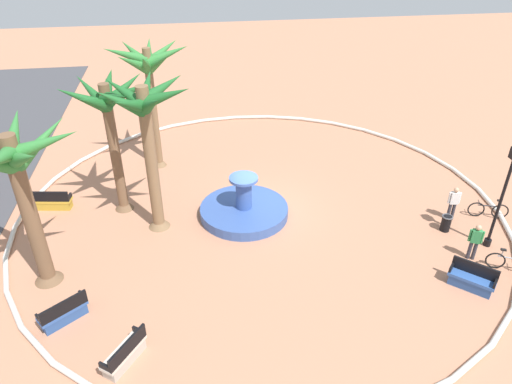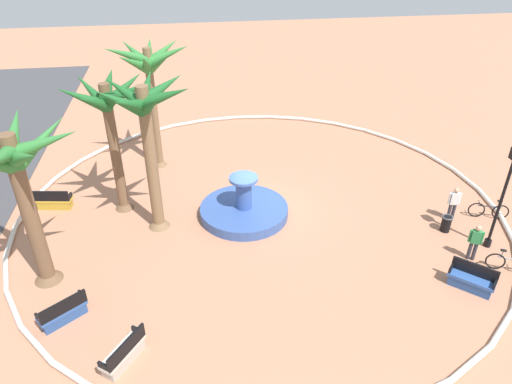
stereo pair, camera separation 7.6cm
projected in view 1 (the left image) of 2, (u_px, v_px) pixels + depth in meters
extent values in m
plane|color=tan|center=(261.00, 209.00, 21.62)|extent=(80.00, 80.00, 0.00)
torus|color=silver|center=(261.00, 207.00, 21.57)|extent=(21.56, 21.56, 0.20)
cylinder|color=#38569E|center=(244.00, 211.00, 21.06)|extent=(3.91, 3.91, 0.45)
cylinder|color=#19567F|center=(244.00, 212.00, 21.07)|extent=(3.44, 3.44, 0.34)
cylinder|color=#38569E|center=(244.00, 194.00, 20.57)|extent=(0.70, 0.70, 1.39)
cylinder|color=#3D5FAD|center=(244.00, 179.00, 20.18)|extent=(1.25, 1.25, 0.12)
cylinder|color=brown|center=(153.00, 111.00, 23.59)|extent=(0.38, 0.38, 6.20)
cone|color=brown|center=(159.00, 161.00, 25.08)|extent=(0.73, 0.73, 0.50)
cone|color=#337F38|center=(149.00, 52.00, 22.98)|extent=(2.12, 0.65, 1.37)
cone|color=#337F38|center=(135.00, 53.00, 22.71)|extent=(1.96, 1.79, 1.33)
cone|color=#337F38|center=(125.00, 54.00, 22.05)|extent=(0.70, 2.16, 1.12)
cone|color=#337F38|center=(133.00, 63.00, 21.58)|extent=(1.93, 1.76, 1.49)
cone|color=#337F38|center=(146.00, 64.00, 21.46)|extent=(2.09, 0.62, 1.46)
cone|color=#337F38|center=(159.00, 62.00, 21.71)|extent=(1.96, 1.72, 1.50)
cone|color=#337F38|center=(168.00, 54.00, 22.28)|extent=(0.59, 2.13, 1.22)
cone|color=#337F38|center=(162.00, 51.00, 22.80)|extent=(1.84, 1.93, 1.27)
cylinder|color=brown|center=(115.00, 151.00, 20.12)|extent=(0.44, 0.44, 5.88)
cone|color=brown|center=(124.00, 204.00, 21.53)|extent=(0.84, 0.84, 0.50)
cone|color=#1E6028|center=(109.00, 82.00, 19.54)|extent=(2.10, 0.68, 1.06)
cone|color=#1E6028|center=(92.00, 92.00, 19.28)|extent=(1.81, 1.81, 1.50)
cone|color=#1E6028|center=(82.00, 98.00, 18.58)|extent=(0.96, 2.09, 1.44)
cone|color=#1E6028|center=(94.00, 103.00, 18.10)|extent=(2.08, 1.29, 1.43)
cone|color=#1E6028|center=(115.00, 97.00, 18.13)|extent=(2.05, 1.58, 1.14)
cone|color=#1E6028|center=(128.00, 92.00, 18.82)|extent=(0.75, 2.10, 1.25)
cone|color=#1E6028|center=(124.00, 88.00, 19.39)|extent=(1.75, 1.92, 1.35)
cylinder|color=brown|center=(30.00, 214.00, 16.02)|extent=(0.54, 0.54, 5.88)
cone|color=brown|center=(48.00, 275.00, 17.43)|extent=(1.03, 1.03, 0.50)
cone|color=#337F38|center=(14.00, 129.00, 15.52)|extent=(2.34, 0.80, 1.10)
cone|color=#337F38|center=(0.00, 159.00, 13.75)|extent=(2.32, 0.70, 1.13)
cone|color=#337F38|center=(23.00, 158.00, 14.11)|extent=(2.14, 1.81, 1.39)
cone|color=#337F38|center=(44.00, 143.00, 14.78)|extent=(0.60, 2.30, 1.20)
cone|color=#337F38|center=(40.00, 142.00, 15.39)|extent=(1.84, 2.04, 1.62)
cylinder|color=brown|center=(151.00, 162.00, 18.83)|extent=(0.49, 0.49, 6.27)
cone|color=brown|center=(159.00, 221.00, 20.33)|extent=(0.93, 0.93, 0.50)
cone|color=#1E6028|center=(147.00, 86.00, 18.13)|extent=(2.06, 0.83, 1.13)
cone|color=#1E6028|center=(124.00, 92.00, 17.75)|extent=(1.65, 1.92, 1.27)
cone|color=#1E6028|center=(120.00, 102.00, 17.20)|extent=(0.95, 2.01, 1.46)
cone|color=#1E6028|center=(130.00, 104.00, 16.68)|extent=(2.03, 1.37, 1.29)
cone|color=#1E6028|center=(151.00, 104.00, 16.79)|extent=(2.03, 1.28, 1.36)
cone|color=#1E6028|center=(166.00, 96.00, 17.24)|extent=(1.14, 2.07, 1.17)
cone|color=#1E6028|center=(163.00, 87.00, 17.90)|extent=(1.66, 1.93, 1.11)
cube|color=beige|center=(124.00, 352.00, 14.18)|extent=(1.60, 1.33, 0.12)
cube|color=black|center=(128.00, 348.00, 13.94)|extent=(1.36, 0.98, 0.50)
cube|color=#B6ADA0|center=(125.00, 358.00, 14.31)|extent=(1.47, 1.22, 0.39)
cube|color=black|center=(106.00, 368.00, 13.53)|extent=(0.32, 0.41, 0.24)
cube|color=black|center=(139.00, 331.00, 14.68)|extent=(0.32, 0.41, 0.24)
cube|color=gold|center=(54.00, 200.00, 21.44)|extent=(0.74, 1.66, 0.12)
cube|color=black|center=(50.00, 197.00, 21.11)|extent=(0.33, 1.59, 0.50)
cube|color=gold|center=(55.00, 204.00, 21.58)|extent=(0.68, 1.53, 0.39)
cube|color=black|center=(36.00, 197.00, 21.38)|extent=(0.46, 0.15, 0.24)
cube|color=black|center=(69.00, 197.00, 21.37)|extent=(0.46, 0.15, 0.24)
cube|color=#335BA8|center=(472.00, 279.00, 16.95)|extent=(1.46, 1.51, 0.12)
cube|color=black|center=(475.00, 269.00, 16.94)|extent=(1.15, 1.22, 0.50)
cube|color=#2B4E8F|center=(470.00, 284.00, 17.08)|extent=(1.34, 1.39, 0.39)
cube|color=black|center=(495.00, 284.00, 16.51)|extent=(0.38, 0.37, 0.24)
cube|color=black|center=(451.00, 268.00, 17.24)|extent=(0.38, 0.37, 0.24)
cube|color=#335BA8|center=(63.00, 311.00, 15.61)|extent=(1.37, 1.58, 0.12)
cube|color=black|center=(64.00, 307.00, 15.33)|extent=(1.03, 1.32, 0.50)
cube|color=#2B4E8F|center=(64.00, 316.00, 15.74)|extent=(1.26, 1.45, 0.39)
cube|color=black|center=(39.00, 320.00, 15.08)|extent=(0.41, 0.34, 0.24)
cube|color=black|center=(83.00, 296.00, 15.99)|extent=(0.41, 0.34, 0.24)
cylinder|color=black|center=(500.00, 204.00, 18.29)|extent=(0.12, 0.12, 3.98)
cylinder|color=black|center=(487.00, 242.00, 19.25)|extent=(0.28, 0.28, 0.30)
cylinder|color=black|center=(446.00, 223.00, 20.03)|extent=(0.40, 0.40, 0.70)
torus|color=#4C4C51|center=(448.00, 217.00, 19.85)|extent=(0.46, 0.46, 0.06)
torus|color=black|center=(495.00, 260.00, 17.94)|extent=(0.37, 0.67, 0.72)
cylinder|color=#99999E|center=(511.00, 258.00, 17.69)|extent=(0.46, 0.88, 0.05)
cylinder|color=#99999E|center=(502.00, 253.00, 17.71)|extent=(0.04, 0.04, 0.30)
cube|color=black|center=(504.00, 250.00, 17.62)|extent=(0.18, 0.22, 0.06)
torus|color=black|center=(476.00, 209.00, 20.94)|extent=(0.29, 0.70, 0.72)
torus|color=black|center=(500.00, 211.00, 20.79)|extent=(0.29, 0.70, 0.72)
cylinder|color=black|center=(489.00, 206.00, 20.75)|extent=(0.35, 0.92, 0.05)
cylinder|color=black|center=(499.00, 204.00, 20.61)|extent=(0.04, 0.04, 0.30)
cube|color=black|center=(500.00, 201.00, 20.53)|extent=(0.16, 0.22, 0.06)
cylinder|color=black|center=(479.00, 202.00, 20.74)|extent=(0.43, 0.17, 0.03)
cylinder|color=#33333D|center=(474.00, 251.00, 18.38)|extent=(0.14, 0.14, 0.80)
cylinder|color=#33333D|center=(470.00, 250.00, 18.43)|extent=(0.14, 0.14, 0.80)
cube|color=#338C4C|center=(476.00, 236.00, 18.05)|extent=(0.33, 0.39, 0.56)
sphere|color=tan|center=(479.00, 228.00, 17.84)|extent=(0.22, 0.22, 0.22)
cylinder|color=#338C4C|center=(482.00, 237.00, 17.99)|extent=(0.09, 0.09, 0.53)
cylinder|color=#338C4C|center=(470.00, 235.00, 18.11)|extent=(0.09, 0.09, 0.53)
cylinder|color=#33333D|center=(453.00, 211.00, 20.71)|extent=(0.14, 0.14, 0.83)
cylinder|color=#33333D|center=(449.00, 211.00, 20.71)|extent=(0.14, 0.14, 0.83)
cube|color=white|center=(454.00, 198.00, 20.35)|extent=(0.26, 0.37, 0.56)
sphere|color=tan|center=(457.00, 190.00, 20.14)|extent=(0.22, 0.22, 0.22)
cylinder|color=white|center=(460.00, 198.00, 20.34)|extent=(0.09, 0.09, 0.53)
cylinder|color=white|center=(449.00, 198.00, 20.36)|extent=(0.09, 0.09, 0.53)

